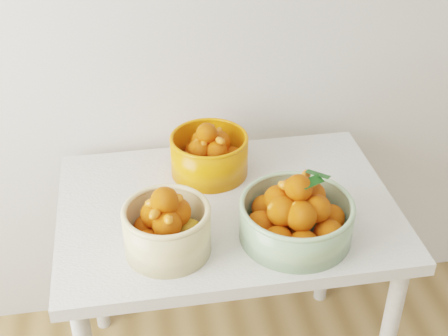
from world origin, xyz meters
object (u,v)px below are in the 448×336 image
Objects in this scene: table at (227,229)px; bowl_cream at (167,228)px; bowl_green at (296,217)px; bowl_orange at (209,154)px.

bowl_cream is (-0.19, -0.17, 0.17)m from table.
bowl_green is at bearing -47.83° from table.
table is 0.25m from bowl_orange.
bowl_green is (0.35, -0.00, -0.01)m from bowl_cream.
bowl_green is at bearing -62.44° from bowl_orange.
bowl_cream is 0.39m from bowl_orange.
bowl_orange is (0.17, 0.35, -0.01)m from bowl_cream.
bowl_orange is at bearing 98.38° from table.
bowl_orange is at bearing 64.71° from bowl_cream.
bowl_green is at bearing -0.55° from bowl_cream.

